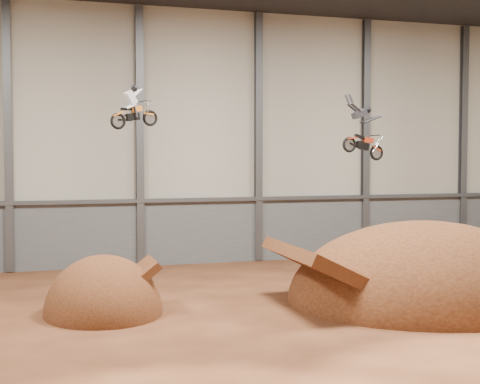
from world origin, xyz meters
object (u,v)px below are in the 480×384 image
at_px(landing_ramp, 424,301).
at_px(fmx_rider_b, 362,128).
at_px(takeoff_ramp, 104,314).
at_px(fmx_rider_a, 135,104).

distance_m(landing_ramp, fmx_rider_b, 7.58).
height_order(landing_ramp, fmx_rider_b, fmx_rider_b).
bearing_deg(takeoff_ramp, fmx_rider_b, 1.04).
height_order(takeoff_ramp, landing_ramp, landing_ramp).
xyz_separation_m(fmx_rider_a, fmx_rider_b, (9.47, -0.08, -0.79)).
bearing_deg(fmx_rider_b, takeoff_ramp, 173.09).
bearing_deg(landing_ramp, fmx_rider_b, 142.49).
distance_m(takeoff_ramp, fmx_rider_b, 12.89).
bearing_deg(fmx_rider_a, fmx_rider_b, -17.32).
distance_m(fmx_rider_a, fmx_rider_b, 9.50).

